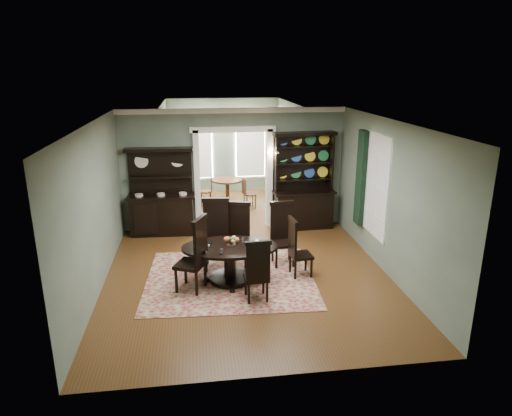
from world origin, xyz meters
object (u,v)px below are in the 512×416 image
(dining_table, at_px, (230,257))
(sideboard, at_px, (162,205))
(parlor_table, at_px, (227,189))
(welsh_dresser, at_px, (303,194))

(dining_table, bearing_deg, sideboard, 120.63)
(dining_table, xyz_separation_m, sideboard, (-1.42, 2.84, 0.24))
(sideboard, bearing_deg, parlor_table, 51.45)
(dining_table, bearing_deg, welsh_dresser, 57.66)
(dining_table, bearing_deg, parlor_table, 90.26)
(sideboard, relative_size, parlor_table, 2.36)
(sideboard, relative_size, welsh_dresser, 0.87)
(welsh_dresser, bearing_deg, parlor_table, 128.25)
(sideboard, xyz_separation_m, welsh_dresser, (3.51, -0.02, 0.14))
(sideboard, height_order, welsh_dresser, welsh_dresser)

